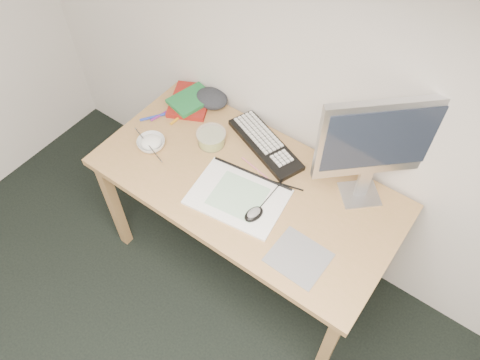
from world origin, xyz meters
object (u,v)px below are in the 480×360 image
at_px(desk, 246,193).
at_px(rice_bowl, 151,144).
at_px(sketchpad, 238,197).
at_px(monitor, 377,142).
at_px(keyboard, 265,144).

bearing_deg(desk, rice_bowl, -169.25).
distance_m(desk, sketchpad, 0.13).
xyz_separation_m(desk, sketchpad, (0.02, -0.09, 0.09)).
bearing_deg(desk, sketchpad, -76.93).
height_order(sketchpad, rice_bowl, rice_bowl).
relative_size(sketchpad, monitor, 0.74).
bearing_deg(rice_bowl, monitor, 19.44).
bearing_deg(sketchpad, monitor, 30.05).
relative_size(keyboard, rice_bowl, 3.30).
xyz_separation_m(desk, keyboard, (-0.05, 0.23, 0.10)).
height_order(keyboard, monitor, monitor).
distance_m(keyboard, monitor, 0.60).
bearing_deg(sketchpad, desk, 95.25).
bearing_deg(keyboard, desk, -56.02).
relative_size(sketchpad, keyboard, 0.92).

